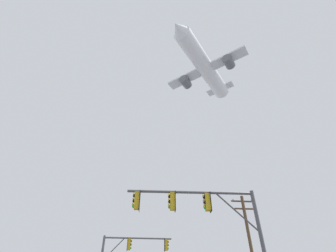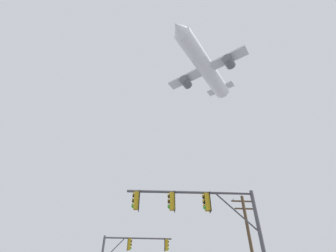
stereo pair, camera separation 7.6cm
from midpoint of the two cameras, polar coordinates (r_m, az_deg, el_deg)
name	(u,v)px [view 1 (the left image)]	position (r m, az deg, el deg)	size (l,w,h in m)	color
signal_pole_near	(205,215)	(13.45, 8.63, -20.15)	(6.96, 0.57, 6.17)	#4C4C51
utility_pole	(251,247)	(24.04, 18.96, -25.41)	(2.20, 0.28, 9.39)	brown
airplane	(204,66)	(49.57, 8.55, 13.81)	(15.74, 18.68, 5.94)	white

